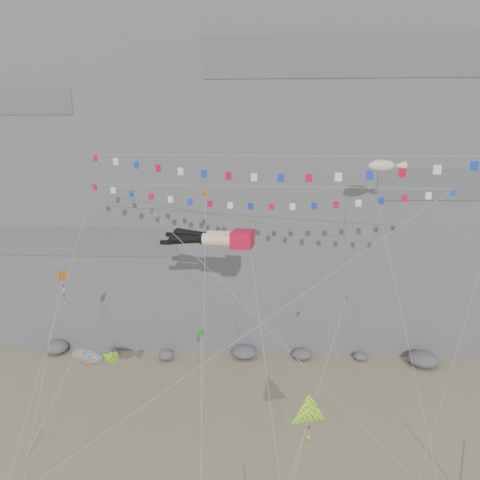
# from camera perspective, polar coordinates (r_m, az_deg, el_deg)

# --- Properties ---
(ground) EXTENTS (120.00, 120.00, 0.00)m
(ground) POSITION_cam_1_polar(r_m,az_deg,el_deg) (35.77, -0.75, -25.75)
(ground) COLOR gray
(ground) RESTS_ON ground
(cliff) EXTENTS (80.00, 28.00, 50.00)m
(cliff) POSITION_cam_1_polar(r_m,az_deg,el_deg) (60.74, 1.17, 14.39)
(cliff) COLOR slate
(cliff) RESTS_ON ground
(talus_boulders) EXTENTS (60.00, 3.00, 1.20)m
(talus_boulders) POSITION_cam_1_polar(r_m,az_deg,el_deg) (50.15, 0.52, -13.51)
(talus_boulders) COLOR #5B5B60
(talus_boulders) RESTS_ON ground
(anchor_pole_right) EXTENTS (0.12, 0.12, 3.72)m
(anchor_pole_right) POSITION_cam_1_polar(r_m,az_deg,el_deg) (35.39, 25.44, -23.69)
(anchor_pole_right) COLOR gray
(anchor_pole_right) RESTS_ON ground
(legs_kite) EXTENTS (9.76, 16.94, 21.17)m
(legs_kite) POSITION_cam_1_polar(r_m,az_deg,el_deg) (36.47, -2.78, 0.22)
(legs_kite) COLOR red
(legs_kite) RESTS_ON ground
(flag_banner_upper) EXTENTS (30.37, 16.62, 28.11)m
(flag_banner_upper) POSITION_cam_1_polar(r_m,az_deg,el_deg) (38.65, 2.55, 6.51)
(flag_banner_upper) COLOR red
(flag_banner_upper) RESTS_ON ground
(flag_banner_lower) EXTENTS (27.03, 10.04, 23.78)m
(flag_banner_lower) POSITION_cam_1_polar(r_m,az_deg,el_deg) (31.78, 3.40, 10.19)
(flag_banner_lower) COLOR red
(flag_banner_lower) RESTS_ON ground
(harlequin_kite) EXTENTS (1.69, 7.56, 13.96)m
(harlequin_kite) POSITION_cam_1_polar(r_m,az_deg,el_deg) (36.71, -20.87, -4.14)
(harlequin_kite) COLOR red
(harlequin_kite) RESTS_ON ground
(fish_windsock) EXTENTS (5.43, 6.58, 9.34)m
(fish_windsock) POSITION_cam_1_polar(r_m,az_deg,el_deg) (36.03, -18.13, -13.34)
(fish_windsock) COLOR orange
(fish_windsock) RESTS_ON ground
(delta_kite) EXTENTS (3.82, 6.80, 8.63)m
(delta_kite) POSITION_cam_1_polar(r_m,az_deg,el_deg) (30.59, 8.45, -20.19)
(delta_kite) COLOR yellow
(delta_kite) RESTS_ON ground
(blimp_windsock) EXTENTS (3.81, 14.31, 24.00)m
(blimp_windsock) POSITION_cam_1_polar(r_m,az_deg,el_deg) (41.79, 16.90, 8.58)
(blimp_windsock) COLOR beige
(blimp_windsock) RESTS_ON ground
(small_kite_a) EXTENTS (1.91, 15.59, 23.29)m
(small_kite_a) POSITION_cam_1_polar(r_m,az_deg,el_deg) (38.28, -4.18, 5.30)
(small_kite_a) COLOR orange
(small_kite_a) RESTS_ON ground
(small_kite_b) EXTENTS (5.78, 9.51, 15.10)m
(small_kite_b) POSITION_cam_1_polar(r_m,az_deg,el_deg) (34.00, 12.72, -7.44)
(small_kite_b) COLOR purple
(small_kite_b) RESTS_ON ground
(small_kite_c) EXTENTS (1.56, 7.42, 11.54)m
(small_kite_c) POSITION_cam_1_polar(r_m,az_deg,el_deg) (31.62, -4.85, -11.57)
(small_kite_c) COLOR #179625
(small_kite_c) RESTS_ON ground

